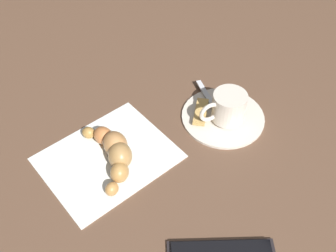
% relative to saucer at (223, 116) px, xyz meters
% --- Properties ---
extents(ground_plane, '(1.80, 1.80, 0.00)m').
position_rel_saucer_xyz_m(ground_plane, '(-0.10, 0.04, -0.00)').
color(ground_plane, brown).
extents(saucer, '(0.14, 0.14, 0.01)m').
position_rel_saucer_xyz_m(saucer, '(0.00, 0.00, 0.00)').
color(saucer, silver).
rests_on(saucer, ground).
extents(espresso_cup, '(0.08, 0.06, 0.05)m').
position_rel_saucer_xyz_m(espresso_cup, '(-0.00, -0.01, 0.03)').
color(espresso_cup, silver).
rests_on(espresso_cup, saucer).
extents(teaspoon, '(0.05, 0.12, 0.01)m').
position_rel_saucer_xyz_m(teaspoon, '(-0.01, 0.01, 0.01)').
color(teaspoon, silver).
rests_on(teaspoon, saucer).
extents(sugar_packet, '(0.06, 0.06, 0.01)m').
position_rel_saucer_xyz_m(sugar_packet, '(-0.03, 0.02, 0.01)').
color(sugar_packet, tan).
rests_on(sugar_packet, saucer).
extents(napkin, '(0.21, 0.18, 0.00)m').
position_rel_saucer_xyz_m(napkin, '(-0.21, 0.04, -0.00)').
color(napkin, white).
rests_on(napkin, ground).
extents(croissant, '(0.08, 0.14, 0.04)m').
position_rel_saucer_xyz_m(croissant, '(-0.20, 0.03, 0.02)').
color(croissant, '#BE8647').
rests_on(croissant, napkin).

